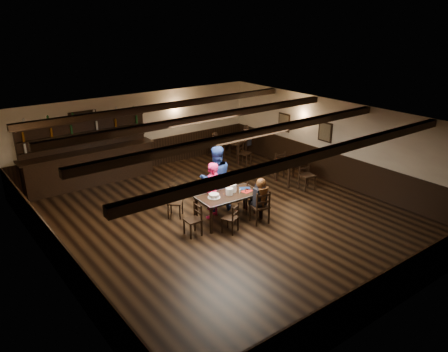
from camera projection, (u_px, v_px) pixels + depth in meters
ground at (226, 218)px, 11.91m from camera, size 10.00×10.00×0.00m
room_shell at (225, 157)px, 11.32m from camera, size 9.02×10.02×2.71m
dining_table at (229, 197)px, 11.57m from camera, size 1.76×0.94×0.75m
chair_near_left at (233, 216)px, 10.99m from camera, size 0.48×0.47×0.79m
chair_near_right at (261, 205)px, 11.42m from camera, size 0.51×0.49×0.93m
chair_end_left at (195, 217)px, 10.90m from camera, size 0.39×0.40×0.83m
chair_end_right at (253, 195)px, 12.16m from camera, size 0.38×0.40×0.84m
chair_far_pushed at (172, 200)px, 11.85m from camera, size 0.55×0.55×0.85m
woman_pink at (212, 190)px, 11.73m from camera, size 0.67×0.57×1.57m
man_blue at (216, 178)px, 12.14m from camera, size 1.10×0.98×1.87m
seated_person at (261, 194)px, 11.38m from camera, size 0.34×0.51×0.83m
cake at (214, 196)px, 11.34m from camera, size 0.33×0.33×0.10m
plate_stack_a at (229, 191)px, 11.50m from camera, size 0.19×0.19×0.18m
plate_stack_b at (233, 188)px, 11.68m from camera, size 0.18×0.18×0.22m
tea_light at (228, 191)px, 11.67m from camera, size 0.05×0.05×0.06m
salt_shaker at (240, 191)px, 11.65m from camera, size 0.04×0.04×0.10m
pepper_shaker at (245, 190)px, 11.70m from camera, size 0.04×0.04×0.10m
drink_glass at (235, 189)px, 11.75m from camera, size 0.08×0.08×0.12m
menu_red at (247, 191)px, 11.76m from camera, size 0.34×0.27×0.00m
menu_blue at (245, 188)px, 11.93m from camera, size 0.36×0.33×0.00m
bar_counter at (89, 162)px, 14.07m from camera, size 4.34×0.70×2.20m
back_table_a at (292, 164)px, 14.16m from camera, size 0.98×0.98×0.75m
back_table_b at (234, 143)px, 16.33m from camera, size 1.08×1.08×0.75m
bg_patron_left at (215, 142)px, 15.86m from camera, size 0.30×0.40×0.73m
bg_patron_right at (246, 135)px, 16.68m from camera, size 0.25×0.39×0.77m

